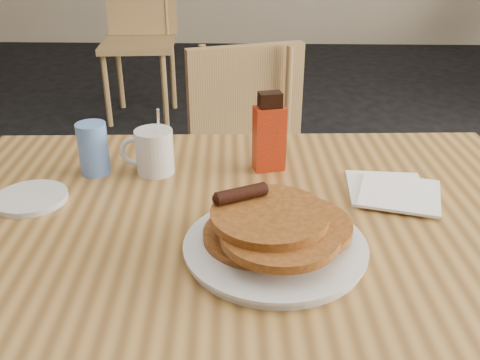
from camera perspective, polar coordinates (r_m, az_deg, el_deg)
name	(u,v)px	position (r m, az deg, el deg)	size (l,w,h in m)	color
main_table	(245,232)	(1.05, 0.49, -5.54)	(1.32, 0.92, 0.75)	#B07E3E
chair_main_far	(245,158)	(1.81, 0.55, 2.37)	(0.51, 0.52, 0.89)	tan
chair_wall_extra	(139,23)	(3.73, -10.67, 16.15)	(0.50, 0.50, 1.03)	tan
pancake_plate	(275,237)	(0.91, 3.77, -6.04)	(0.31, 0.31, 0.10)	silver
coffee_mug	(153,151)	(1.19, -9.23, 3.09)	(0.12, 0.08, 0.16)	silver
syrup_bottle	(269,135)	(1.18, 3.13, 4.86)	(0.08, 0.06, 0.18)	maroon
napkin_stack	(393,191)	(1.15, 16.01, -1.15)	(0.20, 0.21, 0.01)	white
blue_tumbler	(93,148)	(1.21, -15.37, 3.26)	(0.07, 0.07, 0.12)	#5E8ADC
side_saucer	(31,198)	(1.15, -21.41, -1.81)	(0.15, 0.15, 0.01)	silver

